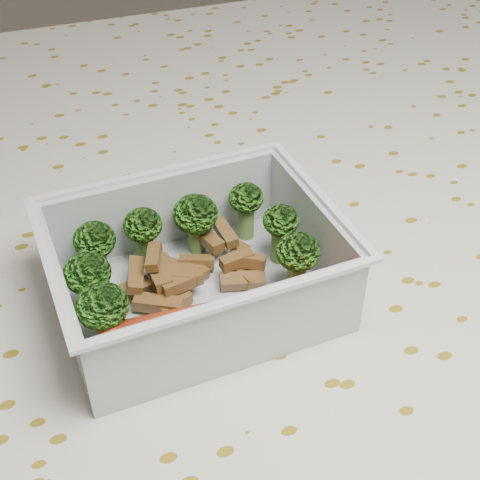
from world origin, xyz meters
name	(u,v)px	position (x,y,z in m)	size (l,w,h in m)	color
dining_table	(239,344)	(0.00, 0.00, 0.67)	(1.40, 0.90, 0.75)	brown
tablecloth	(239,298)	(0.00, 0.00, 0.72)	(1.46, 0.96, 0.19)	beige
lunch_container	(196,277)	(-0.04, -0.03, 0.78)	(0.19, 0.15, 0.06)	silver
broccoli_florets	(176,247)	(-0.05, -0.01, 0.79)	(0.16, 0.10, 0.05)	#608C3F
meat_pile	(190,272)	(-0.04, -0.02, 0.77)	(0.10, 0.07, 0.03)	brown
sausage	(225,319)	(-0.03, -0.07, 0.77)	(0.15, 0.03, 0.02)	red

